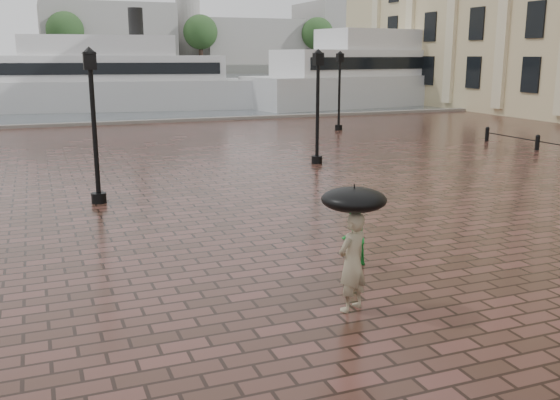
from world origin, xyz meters
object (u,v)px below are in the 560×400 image
Objects in this scene: ferry_far at (389,74)px; adult_pedestrian at (352,262)px; child_pedestrian at (353,238)px; ferry_near at (102,80)px; street_lamps at (187,103)px.

adult_pedestrian is at bearing -130.81° from ferry_far.
ferry_near is at bearing -107.12° from child_pedestrian.
street_lamps is 17.61× the size of child_pedestrian.
ferry_far reaches higher than street_lamps.
ferry_near reaches higher than adult_pedestrian.
ferry_near is 0.90× the size of ferry_far.
street_lamps is 0.86× the size of ferry_near.
ferry_far is (24.54, -3.16, 0.26)m from ferry_near.
ferry_near is 24.74m from ferry_far.
street_lamps is 17.50m from adult_pedestrian.
street_lamps is 15.46m from child_pedestrian.
street_lamps is at bearing -117.48° from adult_pedestrian.
child_pedestrian is 0.05× the size of ferry_near.
ferry_far is (23.66, 22.85, 0.32)m from street_lamps.
child_pedestrian is 45.06m from ferry_far.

